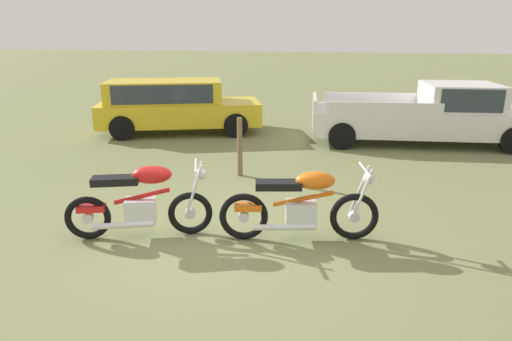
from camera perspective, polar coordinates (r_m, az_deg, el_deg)
The scene contains 6 objects.
ground_plane at distance 6.20m, azimuth -5.85°, elevation -8.86°, with size 120.00×120.00×0.00m, color olive.
motorcycle_red at distance 6.34m, azimuth -14.17°, elevation -3.87°, with size 1.87×0.97×1.02m.
motorcycle_orange at distance 6.09m, azimuth 5.65°, elevation -4.38°, with size 2.09×0.84×1.02m.
car_yellow at distance 12.86m, azimuth -10.35°, elevation 8.34°, with size 4.66×3.12×1.43m.
pickup_truck_white at distance 12.21m, azimuth 21.00°, elevation 6.67°, with size 5.45×2.45×1.49m.
fence_post_wooden at distance 8.77m, azimuth -2.03°, elevation 2.93°, with size 0.10×0.10×1.14m, color brown.
Camera 1 is at (1.88, -5.27, 2.69)m, focal length 32.11 mm.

